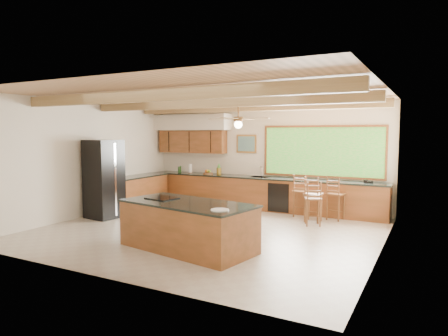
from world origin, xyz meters
The scene contains 9 objects.
ground centered at (0.00, 0.00, 0.00)m, with size 7.20×7.20×0.00m, color #B9AD99.
room_shell centered at (-0.17, 0.65, 2.21)m, with size 7.27×6.54×3.02m.
counter_run centered at (-0.82, 2.52, 0.46)m, with size 7.12×3.10×1.27m.
island centered at (0.38, -1.40, 0.45)m, with size 2.72×1.62×0.91m.
refrigerator centered at (-3.05, -0.04, 1.00)m, with size 0.85×0.83×2.00m.
bar_stool_a centered at (1.38, 2.39, 0.65)m, with size 0.41×0.41×1.10m.
bar_stool_b centered at (1.82, 1.93, 0.67)m, with size 0.41×0.41×1.13m.
bar_stool_c centered at (2.26, 2.39, 0.64)m, with size 0.46×0.46×1.08m.
bar_stool_d centered at (1.92, 1.54, 0.62)m, with size 0.49×0.50×1.05m.
Camera 1 is at (4.41, -7.55, 2.17)m, focal length 32.00 mm.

